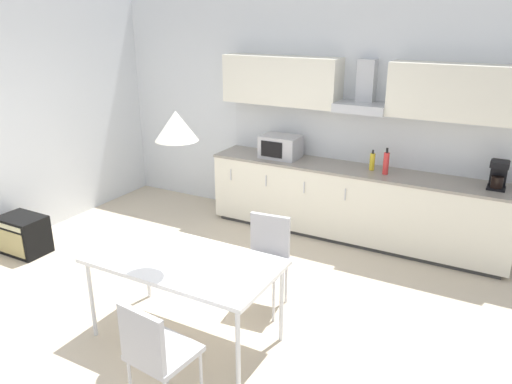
{
  "coord_description": "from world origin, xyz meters",
  "views": [
    {
      "loc": [
        2.44,
        -3.32,
        2.61
      ],
      "look_at": [
        0.29,
        0.6,
        1.0
      ],
      "focal_mm": 35.0,
      "sensor_mm": 36.0,
      "label": 1
    }
  ],
  "objects": [
    {
      "name": "kitchen_counter",
      "position": [
        0.77,
        2.15,
        0.45
      ],
      "size": [
        3.59,
        0.61,
        0.89
      ],
      "color": "#333333",
      "rests_on": "ground_plane"
    },
    {
      "name": "wall_back",
      "position": [
        0.0,
        2.5,
        1.4
      ],
      "size": [
        6.57,
        0.1,
        2.79
      ],
      "primitive_type": "cube",
      "color": "silver",
      "rests_on": "ground_plane"
    },
    {
      "name": "coffee_maker",
      "position": [
        2.28,
        2.18,
        1.04
      ],
      "size": [
        0.18,
        0.19,
        0.3
      ],
      "color": "black",
      "rests_on": "kitchen_counter"
    },
    {
      "name": "backsplash_tile",
      "position": [
        0.77,
        2.43,
        1.18
      ],
      "size": [
        3.57,
        0.02,
        0.6
      ],
      "primitive_type": "cube",
      "color": "silver",
      "rests_on": "kitchen_counter"
    },
    {
      "name": "bottle_yellow",
      "position": [
        0.95,
        2.19,
        0.99
      ],
      "size": [
        0.06,
        0.06,
        0.24
      ],
      "color": "yellow",
      "rests_on": "kitchen_counter"
    },
    {
      "name": "ground_plane",
      "position": [
        0.0,
        0.0,
        -0.01
      ],
      "size": [
        8.22,
        7.34,
        0.02
      ],
      "primitive_type": "cube",
      "color": "beige"
    },
    {
      "name": "chair_near_right",
      "position": [
        0.54,
        -1.25,
        0.53
      ],
      "size": [
        0.44,
        0.44,
        0.87
      ],
      "color": "#B2B2B7",
      "rests_on": "ground_plane"
    },
    {
      "name": "upper_wall_cabinets",
      "position": [
        0.77,
        2.28,
        1.82
      ],
      "size": [
        3.57,
        0.4,
        0.58
      ],
      "color": "silver"
    },
    {
      "name": "bottle_red",
      "position": [
        1.13,
        2.11,
        1.02
      ],
      "size": [
        0.06,
        0.06,
        0.3
      ],
      "color": "red",
      "rests_on": "kitchen_counter"
    },
    {
      "name": "chair_far_right",
      "position": [
        0.54,
        0.33,
        0.53
      ],
      "size": [
        0.44,
        0.44,
        0.87
      ],
      "color": "#B2B2B7",
      "rests_on": "ground_plane"
    },
    {
      "name": "guitar_amp",
      "position": [
        -2.39,
        -0.05,
        0.22
      ],
      "size": [
        0.52,
        0.37,
        0.44
      ],
      "color": "black",
      "rests_on": "ground_plane"
    },
    {
      "name": "pendant_lamp",
      "position": [
        0.2,
        -0.46,
        1.83
      ],
      "size": [
        0.32,
        0.32,
        0.22
      ],
      "primitive_type": "cone",
      "color": "silver"
    },
    {
      "name": "dining_table",
      "position": [
        0.2,
        -0.46,
        0.7
      ],
      "size": [
        1.55,
        0.82,
        0.74
      ],
      "color": "white",
      "rests_on": "ground_plane"
    },
    {
      "name": "microwave",
      "position": [
        -0.21,
        2.15,
        1.03
      ],
      "size": [
        0.48,
        0.35,
        0.28
      ],
      "color": "#ADADB2",
      "rests_on": "kitchen_counter"
    }
  ]
}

